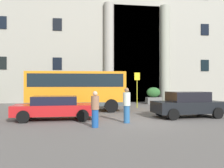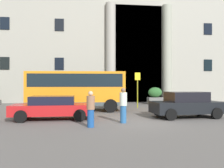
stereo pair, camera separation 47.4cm
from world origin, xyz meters
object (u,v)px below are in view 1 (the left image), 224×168
Objects in this scene: pedestrian_woman_dark_dress at (95,109)px; orange_minibus at (77,88)px; bus_stop_sign at (137,86)px; parked_coupe_end at (55,107)px; hedge_planter_east at (154,96)px; pedestrian_child_trailing at (127,105)px; hedge_planter_entrance_left at (39,98)px; scooter_by_planter at (49,108)px; parked_estate_mid at (188,104)px.

orange_minibus is at bearing 81.59° from pedestrian_woman_dark_dress.
bus_stop_sign is 8.20m from parked_coupe_end.
hedge_planter_east is 0.94× the size of pedestrian_child_trailing.
bus_stop_sign is at bearing 41.76° from parked_coupe_end.
pedestrian_woman_dark_dress is at bearing -80.18° from orange_minibus.
hedge_planter_entrance_left is 7.92m from scooter_by_planter.
orange_minibus reaches higher than pedestrian_child_trailing.
bus_stop_sign is at bearing 17.87° from scooter_by_planter.
orange_minibus reaches higher than scooter_by_planter.
orange_minibus is 3.98× the size of pedestrian_child_trailing.
orange_minibus is 4.40m from parked_coupe_end.
scooter_by_planter is at bearing -76.05° from hedge_planter_entrance_left.
hedge_planter_east is 12.31m from parked_coupe_end.
parked_coupe_end is at bearing -136.69° from bus_stop_sign.
bus_stop_sign reaches higher than orange_minibus.
bus_stop_sign is at bearing -126.19° from hedge_planter_east.
pedestrian_child_trailing is (-3.88, -1.45, 0.13)m from parked_estate_mid.
pedestrian_child_trailing is at bearing -61.29° from hedge_planter_entrance_left.
hedge_planter_east is 0.40× the size of parked_estate_mid.
hedge_planter_east reaches higher than scooter_by_planter.
bus_stop_sign is 4.34m from hedge_planter_east.
parked_estate_mid is 4.15m from pedestrian_child_trailing.
bus_stop_sign is 1.46× the size of scooter_by_planter.
pedestrian_woman_dark_dress is at bearing -115.95° from bus_stop_sign.
parked_estate_mid is 0.94× the size of parked_coupe_end.
hedge_planter_east is at bearing -2.86° from hedge_planter_entrance_left.
pedestrian_child_trailing is (-4.80, -10.50, 0.09)m from hedge_planter_east.
scooter_by_planter is (-0.53, 1.85, -0.21)m from parked_coupe_end.
parked_coupe_end is 2.49× the size of pedestrian_child_trailing.
hedge_planter_east is 1.01× the size of pedestrian_woman_dark_dress.
scooter_by_planter is at bearing 161.90° from pedestrian_child_trailing.
bus_stop_sign reaches higher than pedestrian_woman_dark_dress.
scooter_by_planter is at bearing 162.42° from parked_estate_mid.
orange_minibus is 3.07m from scooter_by_planter.
parked_coupe_end is 3.92m from pedestrian_child_trailing.
pedestrian_child_trailing is at bearing 15.20° from pedestrian_woman_dark_dress.
hedge_planter_east is at bearing 86.40° from pedestrian_child_trailing.
pedestrian_child_trailing is at bearing -51.23° from scooter_by_planter.
orange_minibus is 3.62× the size of hedge_planter_entrance_left.
parked_coupe_end reaches higher than scooter_by_planter.
pedestrian_woman_dark_dress is (-3.92, -8.06, -0.95)m from bus_stop_sign.
orange_minibus reaches higher than pedestrian_woman_dark_dress.
bus_stop_sign is 7.55m from scooter_by_planter.
bus_stop_sign is 1.65× the size of pedestrian_child_trailing.
hedge_planter_entrance_left is (-3.57, 5.40, -1.01)m from orange_minibus.
parked_coupe_end is (-5.91, -5.57, -1.09)m from bus_stop_sign.
parked_estate_mid reaches higher than scooter_by_planter.
orange_minibus reaches higher than hedge_planter_entrance_left.
bus_stop_sign is 1.78× the size of pedestrian_woman_dark_dress.
parked_coupe_end is 3.19m from pedestrian_woman_dark_dress.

